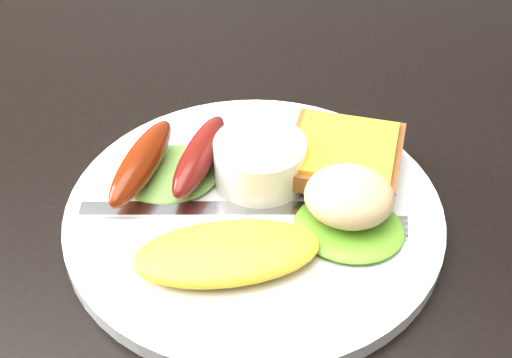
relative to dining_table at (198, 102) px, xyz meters
The scene contains 12 objects.
dining_table is the anchor object (origin of this frame).
plate 0.19m from the dining_table, 65.18° to the right, with size 0.27×0.27×0.01m, color white.
lettuce_left 0.15m from the dining_table, 86.04° to the right, with size 0.08×0.07×0.01m, color #4E8630.
lettuce_right 0.24m from the dining_table, 51.12° to the right, with size 0.08×0.07×0.01m, color #4EA224.
omelette 0.24m from the dining_table, 73.07° to the right, with size 0.13×0.06×0.02m, color #FFC345.
sausage_a 0.16m from the dining_table, 92.78° to the right, with size 0.02×0.10×0.02m, color #690C07.
sausage_b 0.15m from the dining_table, 76.61° to the right, with size 0.02×0.10×0.02m, color maroon.
ramekin 0.17m from the dining_table, 60.66° to the right, with size 0.07×0.07×0.04m, color white.
toast_a 0.17m from the dining_table, 43.97° to the right, with size 0.07×0.07×0.01m, color brown.
toast_b 0.19m from the dining_table, 41.37° to the right, with size 0.08×0.08×0.01m, color brown.
potato_salad 0.23m from the dining_table, 49.89° to the right, with size 0.06×0.06×0.03m, color beige.
fork 0.19m from the dining_table, 77.07° to the right, with size 0.17×0.01×0.00m, color #ADAFB7.
Camera 1 is at (0.13, -0.54, 1.12)m, focal length 50.00 mm.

